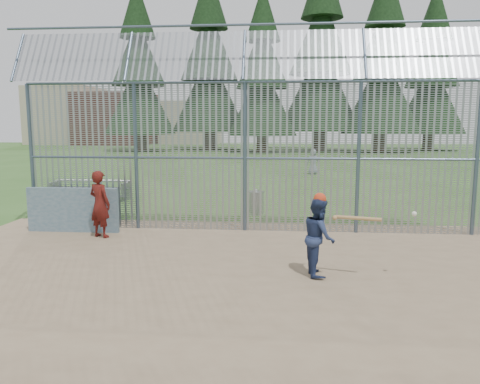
# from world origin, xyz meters

# --- Properties ---
(ground) EXTENTS (120.00, 120.00, 0.00)m
(ground) POSITION_xyz_m (0.00, 0.00, 0.00)
(ground) COLOR #2D511E
(ground) RESTS_ON ground
(dirt_infield) EXTENTS (14.00, 10.00, 0.02)m
(dirt_infield) POSITION_xyz_m (0.00, -0.50, 0.01)
(dirt_infield) COLOR #756047
(dirt_infield) RESTS_ON ground
(dugout_wall) EXTENTS (2.50, 0.12, 1.20)m
(dugout_wall) POSITION_xyz_m (-4.60, 2.90, 0.62)
(dugout_wall) COLOR #38566B
(dugout_wall) RESTS_ON dirt_infield
(batter) EXTENTS (0.65, 0.79, 1.51)m
(batter) POSITION_xyz_m (1.71, -0.18, 0.77)
(batter) COLOR navy
(batter) RESTS_ON dirt_infield
(onlooker) EXTENTS (0.74, 0.63, 1.72)m
(onlooker) POSITION_xyz_m (-3.64, 2.40, 0.88)
(onlooker) COLOR maroon
(onlooker) RESTS_ON dirt_infield
(bg_kid_standing) EXTENTS (0.74, 0.51, 1.46)m
(bg_kid_standing) POSITION_xyz_m (2.81, 18.05, 0.73)
(bg_kid_standing) COLOR slate
(bg_kid_standing) RESTS_ON ground
(batting_gear) EXTENTS (1.88, 0.41, 0.49)m
(batting_gear) POSITION_xyz_m (1.92, -0.22, 1.42)
(batting_gear) COLOR #BB3518
(batting_gear) RESTS_ON ground
(trash_can) EXTENTS (0.56, 0.56, 0.82)m
(trash_can) POSITION_xyz_m (0.17, 5.96, 0.38)
(trash_can) COLOR gray
(trash_can) RESTS_ON ground
(bleacher) EXTENTS (3.00, 0.95, 0.72)m
(bleacher) POSITION_xyz_m (-6.35, 8.25, 0.41)
(bleacher) COLOR slate
(bleacher) RESTS_ON ground
(backstop_fence) EXTENTS (20.09, 0.81, 5.30)m
(backstop_fence) POSITION_xyz_m (1.81, 3.43, 2.36)
(backstop_fence) COLOR #47566B
(backstop_fence) RESTS_ON ground
(conifer_row) EXTENTS (38.48, 12.26, 20.20)m
(conifer_row) POSITION_xyz_m (1.93, 41.51, 10.83)
(conifer_row) COLOR #332319
(conifer_row) RESTS_ON ground
(distant_buildings) EXTENTS (26.50, 10.50, 8.00)m
(distant_buildings) POSITION_xyz_m (-23.18, 56.49, 3.60)
(distant_buildings) COLOR brown
(distant_buildings) RESTS_ON ground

